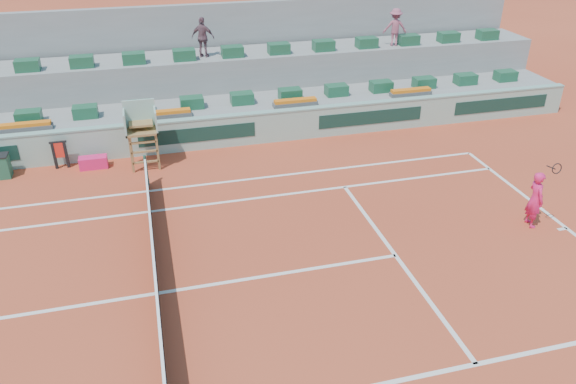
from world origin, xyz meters
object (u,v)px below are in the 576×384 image
object	(u,v)px
player_bag	(93,162)
drink_cooler_a	(0,166)
umpire_chair	(141,126)
tennis_player	(535,199)

from	to	relation	value
player_bag	drink_cooler_a	distance (m)	3.05
umpire_chair	tennis_player	xyz separation A→B (m)	(10.94, -7.03, -0.66)
player_bag	tennis_player	bearing A→B (deg)	-29.81
umpire_chair	drink_cooler_a	xyz separation A→B (m)	(-4.86, 0.32, -1.12)
tennis_player	drink_cooler_a	bearing A→B (deg)	155.05
umpire_chair	drink_cooler_a	distance (m)	5.00
drink_cooler_a	player_bag	bearing A→B (deg)	-0.73
player_bag	tennis_player	distance (m)	14.72
player_bag	tennis_player	world-z (taller)	tennis_player
player_bag	tennis_player	size ratio (longest dim) A/B	0.43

